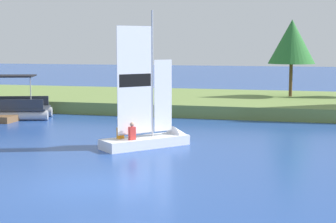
{
  "coord_description": "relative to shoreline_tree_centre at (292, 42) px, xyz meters",
  "views": [
    {
      "loc": [
        6.76,
        -16.26,
        4.61
      ],
      "look_at": [
        -0.17,
        10.37,
        1.2
      ],
      "focal_mm": 58.37,
      "sensor_mm": 36.0,
      "label": 1
    }
  ],
  "objects": [
    {
      "name": "shore_bank",
      "position": [
        -5.42,
        -1.33,
        -4.37
      ],
      "size": [
        80.0,
        12.82,
        0.81
      ],
      "primitive_type": "cube",
      "color": "olive",
      "rests_on": "ground"
    },
    {
      "name": "ground_plane",
      "position": [
        -5.42,
        -24.43,
        -4.77
      ],
      "size": [
        200.0,
        200.0,
        0.0
      ],
      "primitive_type": "plane",
      "color": "#234793"
    },
    {
      "name": "shoreline_tree_centre",
      "position": [
        0.0,
        0.0,
        0.0
      ],
      "size": [
        3.37,
        3.37,
        5.57
      ],
      "color": "brown",
      "rests_on": "shore_bank"
    },
    {
      "name": "pontoon_boat",
      "position": [
        -17.03,
        -10.75,
        -4.1
      ],
      "size": [
        6.18,
        4.06,
        2.69
      ],
      "rotation": [
        0.0,
        0.0,
        0.32
      ],
      "color": "#B2B2B7",
      "rests_on": "ground"
    },
    {
      "name": "wooden_dock",
      "position": [
        -16.55,
        -10.01,
        -4.58
      ],
      "size": [
        1.99,
        5.54,
        0.38
      ],
      "primitive_type": "cube",
      "color": "brown",
      "rests_on": "ground"
    },
    {
      "name": "sailboat",
      "position": [
        -5.34,
        -17.04,
        -4.28
      ],
      "size": [
        3.97,
        4.23,
        6.46
      ],
      "rotation": [
        0.0,
        0.0,
        0.84
      ],
      "color": "white",
      "rests_on": "ground"
    }
  ]
}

